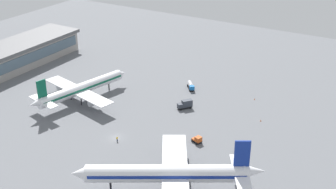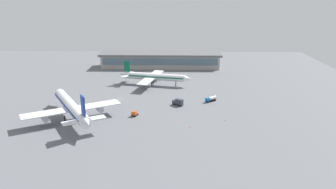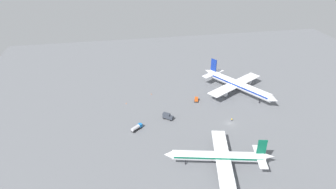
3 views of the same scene
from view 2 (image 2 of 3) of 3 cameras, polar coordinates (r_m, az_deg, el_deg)
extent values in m
plane|color=slate|center=(177.49, -8.24, -0.75)|extent=(288.00, 288.00, 0.00)
cube|color=#9E9993|center=(249.72, -1.27, 5.69)|extent=(84.66, 19.14, 9.07)
cube|color=#4C6070|center=(239.90, -1.38, 5.53)|extent=(81.27, 0.30, 4.66)
cube|color=#59595B|center=(248.75, -1.28, 6.86)|extent=(88.04, 19.91, 1.55)
cylinder|color=white|center=(201.21, -2.33, 3.02)|extent=(37.70, 12.49, 4.15)
cone|color=white|center=(196.53, 3.30, 2.67)|extent=(4.93, 4.77, 3.94)
cone|color=white|center=(207.60, -7.67, 3.50)|extent=(5.80, 4.40, 3.32)
cube|color=#0C593F|center=(201.14, -2.33, 3.11)|extent=(36.24, 12.23, 0.75)
cube|color=white|center=(201.85, -2.84, 2.94)|extent=(13.91, 36.28, 0.37)
cylinder|color=#A5A8AD|center=(211.52, -2.04, 3.20)|extent=(5.29, 3.32, 2.28)
cylinder|color=#A5A8AD|center=(192.97, -3.72, 1.81)|extent=(5.29, 3.32, 2.28)
cube|color=white|center=(206.52, -6.86, 3.40)|extent=(6.50, 14.73, 0.30)
cube|color=#0C593F|center=(205.41, -6.91, 4.75)|extent=(3.63, 1.25, 6.64)
cylinder|color=black|center=(198.82, 1.33, 1.81)|extent=(0.50, 0.50, 2.90)
cylinder|color=black|center=(206.02, -2.86, 2.34)|extent=(0.50, 0.50, 2.90)
cylinder|color=black|center=(199.91, -3.42, 1.87)|extent=(0.50, 0.50, 2.90)
cylinder|color=white|center=(152.26, -16.03, -1.97)|extent=(26.78, 40.33, 4.85)
cone|color=white|center=(174.26, -17.90, 0.25)|extent=(6.44, 6.53, 4.61)
cone|color=white|center=(130.53, -13.54, -4.63)|extent=(6.44, 7.19, 3.88)
cube|color=navy|center=(152.15, -16.04, -1.84)|extent=(25.96, 38.86, 0.87)
cube|color=white|center=(150.38, -15.81, -2.39)|extent=(39.57, 27.54, 0.44)
cylinder|color=#A5A8AD|center=(148.94, -20.13, -3.69)|extent=(5.23, 6.29, 2.67)
cylinder|color=#A5A8AD|center=(153.80, -11.53, -2.31)|extent=(5.23, 6.29, 2.67)
cube|color=white|center=(133.92, -13.98, -4.21)|extent=(16.41, 11.98, 0.35)
cube|color=navy|center=(131.97, -14.16, -1.86)|extent=(2.62, 3.90, 7.76)
cylinder|color=black|center=(167.89, -17.19, -1.79)|extent=(0.58, 0.58, 3.39)
cylinder|color=black|center=(149.62, -17.01, -4.08)|extent=(0.58, 0.58, 3.39)
cylinder|color=black|center=(151.23, -14.15, -3.61)|extent=(0.58, 0.58, 3.39)
cube|color=black|center=(172.86, 7.23, -1.00)|extent=(6.08, 5.46, 0.30)
cube|color=#1966B2|center=(171.05, 6.70, -0.84)|extent=(2.60, 2.61, 1.60)
cube|color=#3F596B|center=(170.41, 6.51, -0.79)|extent=(1.07, 1.29, 0.90)
cylinder|color=#B7B7BC|center=(173.16, 7.45, -0.61)|extent=(4.62, 4.24, 1.80)
cylinder|color=black|center=(170.78, 6.92, -1.27)|extent=(0.81, 0.74, 0.80)
cylinder|color=black|center=(172.06, 6.48, -1.11)|extent=(0.81, 0.74, 0.80)
cylinder|color=black|center=(173.79, 7.96, -0.98)|extent=(0.81, 0.74, 0.80)
cylinder|color=black|center=(175.04, 7.52, -0.83)|extent=(0.81, 0.74, 0.80)
cube|color=black|center=(152.75, -5.62, -3.40)|extent=(2.82, 3.64, 0.30)
cube|color=#BF4C19|center=(151.83, -5.75, -3.15)|extent=(2.37, 2.31, 1.60)
cube|color=#3F596B|center=(151.04, -5.88, -3.14)|extent=(1.54, 0.58, 0.90)
cube|color=#BF4C19|center=(153.37, -5.48, -3.15)|extent=(2.25, 1.93, 0.50)
cylinder|color=black|center=(151.47, -5.48, -3.64)|extent=(0.54, 0.85, 0.80)
cylinder|color=black|center=(152.26, -6.12, -3.55)|extent=(0.54, 0.85, 0.80)
cylinder|color=black|center=(153.37, -5.12, -3.36)|extent=(0.54, 0.85, 0.80)
cylinder|color=black|center=(154.14, -5.76, -3.27)|extent=(0.54, 0.85, 0.80)
cube|color=black|center=(165.85, 1.65, -1.65)|extent=(5.58, 4.95, 0.30)
cube|color=#333842|center=(166.66, 1.14, -1.21)|extent=(2.59, 2.61, 1.60)
cube|color=#3F596B|center=(167.03, 0.92, -1.05)|extent=(1.05, 1.31, 0.90)
cube|color=#333842|center=(164.87, 1.90, -1.24)|extent=(4.16, 3.84, 2.60)
cylinder|color=black|center=(166.33, 0.91, -1.64)|extent=(0.82, 0.73, 0.80)
cylinder|color=black|center=(167.75, 1.32, -1.48)|extent=(0.82, 0.73, 0.80)
cylinder|color=black|center=(164.05, 1.99, -1.92)|extent=(0.82, 0.73, 0.80)
cylinder|color=black|center=(165.49, 2.39, -1.76)|extent=(0.82, 0.73, 0.80)
cylinder|color=#1E2338|center=(175.95, -8.83, -0.79)|extent=(0.43, 0.43, 0.85)
cylinder|color=yellow|center=(175.73, -8.84, -0.56)|extent=(0.51, 0.51, 0.60)
sphere|color=tan|center=(175.61, -8.85, -0.43)|extent=(0.22, 0.22, 0.22)
cylinder|color=yellow|center=(175.88, -8.91, -0.55)|extent=(0.10, 0.10, 0.54)
cylinder|color=yellow|center=(175.59, -8.78, -0.57)|extent=(0.10, 0.10, 0.54)
cone|color=#EA590C|center=(139.78, 3.73, -5.45)|extent=(0.44, 0.44, 0.60)
cone|color=#EA590C|center=(148.84, 9.60, -4.23)|extent=(0.44, 0.44, 0.60)
camera|label=1|loc=(158.91, -58.96, 17.67)|focal=48.25mm
camera|label=3|loc=(284.86, 6.80, 23.28)|focal=31.32mm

